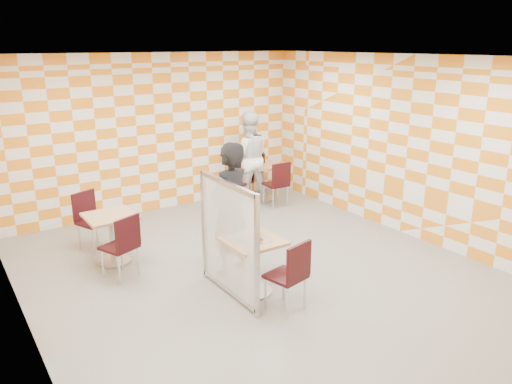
# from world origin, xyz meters

# --- Properties ---
(room_shell) EXTENTS (7.00, 7.00, 7.00)m
(room_shell) POSITION_xyz_m (0.00, 0.54, 1.50)
(room_shell) COLOR gray
(room_shell) RESTS_ON ground
(main_table) EXTENTS (0.70, 0.70, 0.75)m
(main_table) POSITION_xyz_m (-0.37, -0.43, 0.51)
(main_table) COLOR tan
(main_table) RESTS_ON ground
(second_table) EXTENTS (0.70, 0.70, 0.75)m
(second_table) POSITION_xyz_m (2.06, 2.89, 0.51)
(second_table) COLOR tan
(second_table) RESTS_ON ground
(empty_table) EXTENTS (0.70, 0.70, 0.75)m
(empty_table) POSITION_xyz_m (-1.59, 1.52, 0.51)
(empty_table) COLOR tan
(empty_table) RESTS_ON ground
(chair_main_front) EXTENTS (0.50, 0.51, 0.92)m
(chair_main_front) POSITION_xyz_m (-0.26, -1.11, 0.54)
(chair_main_front) COLOR black
(chair_main_front) RESTS_ON ground
(chair_second_front) EXTENTS (0.44, 0.45, 0.92)m
(chair_second_front) POSITION_xyz_m (2.00, 2.26, 0.54)
(chair_second_front) COLOR black
(chair_second_front) RESTS_ON ground
(chair_second_side) EXTENTS (0.56, 0.55, 0.92)m
(chair_second_side) POSITION_xyz_m (1.59, 2.93, 0.54)
(chair_second_side) COLOR black
(chair_second_side) RESTS_ON ground
(chair_empty_near) EXTENTS (0.55, 0.56, 0.92)m
(chair_empty_near) POSITION_xyz_m (-1.62, 0.90, 0.54)
(chair_empty_near) COLOR black
(chair_empty_near) RESTS_ON ground
(chair_empty_far) EXTENTS (0.55, 0.56, 0.92)m
(chair_empty_far) POSITION_xyz_m (-1.70, 2.26, 0.54)
(chair_empty_far) COLOR black
(chair_empty_far) RESTS_ON ground
(partition) EXTENTS (0.08, 1.38, 1.55)m
(partition) POSITION_xyz_m (-0.67, -0.33, 0.79)
(partition) COLOR white
(partition) RESTS_ON ground
(man_dark) EXTENTS (0.79, 0.64, 1.90)m
(man_dark) POSITION_xyz_m (-0.30, 0.25, 0.95)
(man_dark) COLOR black
(man_dark) RESTS_ON ground
(man_white) EXTENTS (1.10, 0.98, 1.87)m
(man_white) POSITION_xyz_m (1.70, 2.89, 0.94)
(man_white) COLOR white
(man_white) RESTS_ON ground
(pizza_on_foil) EXTENTS (0.40, 0.40, 0.04)m
(pizza_on_foil) POSITION_xyz_m (-0.37, -0.45, 0.77)
(pizza_on_foil) COLOR silver
(pizza_on_foil) RESTS_ON main_table
(sport_bottle) EXTENTS (0.06, 0.06, 0.20)m
(sport_bottle) POSITION_xyz_m (1.89, 2.98, 0.84)
(sport_bottle) COLOR white
(sport_bottle) RESTS_ON second_table
(soda_bottle) EXTENTS (0.07, 0.07, 0.23)m
(soda_bottle) POSITION_xyz_m (2.15, 2.99, 0.85)
(soda_bottle) COLOR black
(soda_bottle) RESTS_ON second_table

